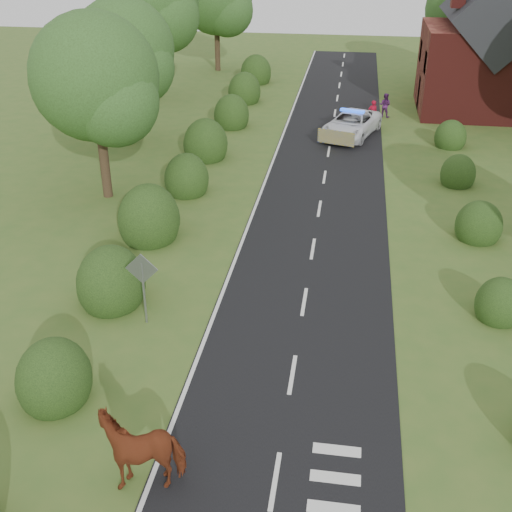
% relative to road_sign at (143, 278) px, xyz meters
% --- Properties ---
extents(ground, '(120.00, 120.00, 0.00)m').
position_rel_road_sign_xyz_m(ground, '(5.00, -2.00, -1.65)').
color(ground, '#406225').
extents(road, '(6.00, 70.00, 0.02)m').
position_rel_road_sign_xyz_m(road, '(5.00, 13.00, -1.64)').
color(road, black).
rests_on(road, ground).
extents(road_markings, '(4.96, 70.00, 0.01)m').
position_rel_road_sign_xyz_m(road_markings, '(3.40, 10.93, -1.63)').
color(road_markings, white).
rests_on(road_markings, road).
extents(hedgerow_left, '(2.75, 50.41, 3.00)m').
position_rel_road_sign_xyz_m(hedgerow_left, '(-1.51, 9.69, -0.91)').
color(hedgerow_left, black).
rests_on(hedgerow_left, ground).
extents(hedgerow_right, '(2.10, 45.78, 2.10)m').
position_rel_road_sign_xyz_m(hedgerow_right, '(11.60, 9.21, -1.10)').
color(hedgerow_right, black).
rests_on(hedgerow_right, ground).
extents(tree_left_a, '(5.74, 5.60, 8.38)m').
position_rel_road_sign_xyz_m(tree_left_a, '(-4.75, 9.86, 3.69)').
color(tree_left_a, '#332316').
rests_on(tree_left_a, ground).
extents(tree_left_b, '(5.74, 5.60, 8.07)m').
position_rel_road_sign_xyz_m(tree_left_b, '(-6.25, 17.86, 3.39)').
color(tree_left_b, '#332316').
rests_on(tree_left_b, ground).
extents(tree_left_c, '(6.97, 6.80, 10.22)m').
position_rel_road_sign_xyz_m(tree_left_c, '(-7.70, 27.83, 4.88)').
color(tree_left_c, '#332316').
rests_on(tree_left_c, ground).
extents(tree_left_d, '(6.15, 6.00, 8.89)m').
position_rel_road_sign_xyz_m(tree_left_d, '(-5.23, 37.85, 3.98)').
color(tree_left_d, '#332316').
rests_on(tree_left_d, ground).
extents(tree_right_c, '(6.15, 6.00, 8.58)m').
position_rel_road_sign_xyz_m(tree_right_c, '(14.27, 35.85, 3.69)').
color(tree_right_c, '#332316').
rests_on(tree_right_c, ground).
extents(road_sign, '(1.06, 0.08, 2.53)m').
position_rel_road_sign_xyz_m(road_sign, '(0.00, 0.00, 0.00)').
color(road_sign, gray).
rests_on(road_sign, ground).
extents(house, '(8.00, 7.40, 9.17)m').
position_rel_road_sign_xyz_m(house, '(14.49, 28.00, 2.13)').
color(house, maroon).
rests_on(house, ground).
extents(cow, '(2.56, 1.86, 1.63)m').
position_rel_road_sign_xyz_m(cow, '(1.93, -6.25, -0.84)').
color(cow, maroon).
rests_on(cow, ground).
extents(police_van, '(3.91, 5.77, 1.61)m').
position_rel_road_sign_xyz_m(police_van, '(6.15, 21.13, -0.92)').
color(police_van, white).
rests_on(police_van, ground).
extents(pedestrian_red, '(0.69, 0.56, 1.62)m').
position_rel_road_sign_xyz_m(pedestrian_red, '(7.41, 23.44, -0.84)').
color(pedestrian_red, maroon).
rests_on(pedestrian_red, ground).
extents(pedestrian_purple, '(0.91, 0.81, 1.55)m').
position_rel_road_sign_xyz_m(pedestrian_purple, '(8.23, 25.64, -0.88)').
color(pedestrian_purple, '#521F5A').
rests_on(pedestrian_purple, ground).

